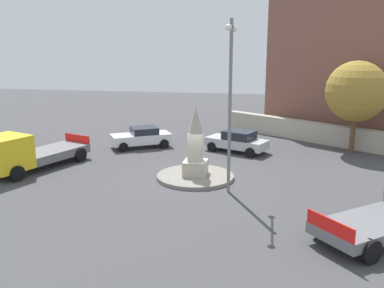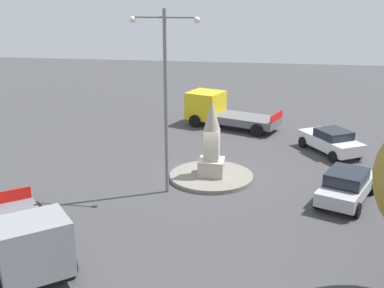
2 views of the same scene
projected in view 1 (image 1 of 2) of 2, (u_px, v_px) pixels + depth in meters
ground_plane at (195, 178)px, 22.98m from camera, size 80.00×80.00×0.00m
traffic_island at (195, 177)px, 22.96m from camera, size 4.14×4.14×0.20m
monument at (195, 147)px, 22.58m from camera, size 1.22×1.22×3.72m
streetlamp at (230, 91)px, 19.76m from camera, size 3.00×0.28×8.19m
car_silver_near_island at (237, 141)px, 28.41m from camera, size 3.14×4.39×1.45m
car_white_passing at (142, 137)px, 29.66m from camera, size 3.52×4.34×1.42m
truck_yellow_far_side at (24, 153)px, 23.92m from camera, size 6.64×4.28×2.25m
stone_boundary_wall at (312, 132)px, 31.41m from camera, size 9.06×12.95×1.46m
corner_building at (347, 63)px, 33.70m from camera, size 11.55×12.58×11.06m
tree_near_wall at (356, 92)px, 27.57m from camera, size 3.94×3.94×6.03m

